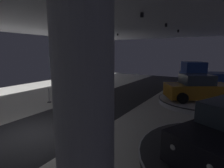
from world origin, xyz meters
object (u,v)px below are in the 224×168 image
at_px(column_right, 84,93).
at_px(display_car_far_right, 198,88).
at_px(display_platform_deep_right, 211,89).
at_px(visitor_walking_near, 75,115).
at_px(display_platform_far_right, 197,102).
at_px(column_left, 92,61).
at_px(pickup_truck_deep_right, 209,77).

bearing_deg(column_right, display_car_far_right, 84.48).
xyz_separation_m(display_platform_deep_right, visitor_walking_near, (-4.46, -12.87, 0.70)).
distance_m(display_platform_far_right, display_platform_deep_right, 5.11).
bearing_deg(column_right, column_left, 127.48).
height_order(display_platform_far_right, display_car_far_right, display_car_far_right).
bearing_deg(column_left, visitor_walking_near, -56.44).
bearing_deg(display_platform_far_right, pickup_truck_deep_right, 86.63).
bearing_deg(pickup_truck_deep_right, display_platform_far_right, -93.37).
bearing_deg(visitor_walking_near, column_right, -43.14).
distance_m(display_platform_far_right, pickup_truck_deep_right, 5.07).
bearing_deg(pickup_truck_deep_right, visitor_walking_near, -108.13).
bearing_deg(column_left, display_car_far_right, 0.40).
distance_m(column_left, visitor_walking_near, 9.45).
bearing_deg(column_right, display_platform_deep_right, 84.06).
relative_size(column_right, visitor_walking_near, 3.46).
xyz_separation_m(column_left, visitor_walking_near, (5.12, -7.72, -1.84)).
bearing_deg(display_car_far_right, pickup_truck_deep_right, 86.34).
xyz_separation_m(display_car_far_right, pickup_truck_deep_right, (0.32, 4.95, 0.19)).
relative_size(display_car_far_right, visitor_walking_near, 2.84).
xyz_separation_m(column_left, pickup_truck_deep_right, (9.29, 5.01, -1.44)).
bearing_deg(display_platform_far_right, column_right, -95.65).
distance_m(column_right, display_platform_deep_right, 15.83).
bearing_deg(pickup_truck_deep_right, column_right, -94.92).
height_order(column_right, pickup_truck_deep_right, column_right).
xyz_separation_m(column_left, display_car_far_right, (8.98, 0.06, -1.63)).
distance_m(column_right, display_platform_far_right, 10.82).
xyz_separation_m(column_right, display_platform_far_right, (1.04, 10.47, -2.55)).
relative_size(pickup_truck_deep_right, visitor_walking_near, 3.58).
height_order(column_right, display_platform_deep_right, column_right).
bearing_deg(pickup_truck_deep_right, display_car_far_right, -93.66).
distance_m(pickup_truck_deep_right, visitor_walking_near, 13.41).
xyz_separation_m(display_car_far_right, visitor_walking_near, (-3.85, -7.78, -0.22)).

